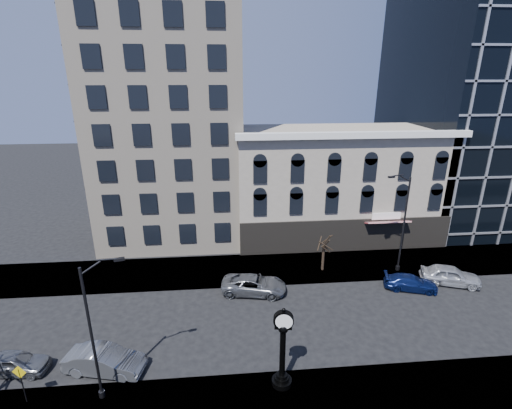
{
  "coord_description": "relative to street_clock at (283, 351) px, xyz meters",
  "views": [
    {
      "loc": [
        -0.42,
        -23.11,
        17.63
      ],
      "look_at": [
        2.0,
        4.0,
        8.0
      ],
      "focal_mm": 26.0,
      "sensor_mm": 36.0,
      "label": 1
    }
  ],
  "objects": [
    {
      "name": "ground",
      "position": [
        -2.65,
        6.0,
        -2.52
      ],
      "size": [
        160.0,
        160.0,
        0.0
      ],
      "primitive_type": "plane",
      "color": "black",
      "rests_on": "ground"
    },
    {
      "name": "sidewalk_far",
      "position": [
        -2.65,
        14.0,
        -2.46
      ],
      "size": [
        160.0,
        6.0,
        0.12
      ],
      "primitive_type": "cube",
      "color": "gray",
      "rests_on": "ground"
    },
    {
      "name": "cream_tower",
      "position": [
        -8.76,
        24.88,
        16.8
      ],
      "size": [
        15.9,
        15.4,
        42.5
      ],
      "color": "beige",
      "rests_on": "ground"
    },
    {
      "name": "victorian_row",
      "position": [
        9.35,
        21.89,
        3.47
      ],
      "size": [
        22.6,
        11.19,
        12.5
      ],
      "color": "#A49887",
      "rests_on": "ground"
    },
    {
      "name": "glass_office",
      "position": [
        29.35,
        26.91,
        11.48
      ],
      "size": [
        20.0,
        20.15,
        28.0
      ],
      "color": "black",
      "rests_on": "ground"
    },
    {
      "name": "street_clock",
      "position": [
        0.0,
        0.0,
        0.0
      ],
      "size": [
        1.21,
        1.21,
        5.31
      ],
      "rotation": [
        0.0,
        0.0,
        -0.16
      ],
      "color": "black",
      "rests_on": "sidewalk_near"
    },
    {
      "name": "street_lamp_near",
      "position": [
        -9.79,
        0.16,
        4.27
      ],
      "size": [
        2.25,
        0.79,
        8.84
      ],
      "rotation": [
        0.0,
        0.0,
        0.24
      ],
      "color": "black",
      "rests_on": "sidewalk_near"
    },
    {
      "name": "street_lamp_far",
      "position": [
        12.31,
        12.41,
        4.83
      ],
      "size": [
        2.47,
        0.66,
        9.58
      ],
      "rotation": [
        0.0,
        0.0,
        3.3
      ],
      "color": "black",
      "rests_on": "sidewalk_far"
    },
    {
      "name": "bare_tree_far",
      "position": [
        5.95,
        13.23,
        0.61
      ],
      "size": [
        2.34,
        2.34,
        4.01
      ],
      "color": "#2E2217",
      "rests_on": "sidewalk_far"
    },
    {
      "name": "warning_sign",
      "position": [
        -14.56,
        -0.0,
        -0.67
      ],
      "size": [
        0.81,
        0.21,
        2.52
      ],
      "rotation": [
        0.0,
        0.0,
        -0.2
      ],
      "color": "black",
      "rests_on": "sidewalk_near"
    },
    {
      "name": "car_near_a",
      "position": [
        -16.36,
        2.53,
        -1.83
      ],
      "size": [
        4.2,
        1.98,
        1.39
      ],
      "primitive_type": "imported",
      "rotation": [
        0.0,
        0.0,
        1.49
      ],
      "color": "#595B60",
      "rests_on": "ground"
    },
    {
      "name": "car_near_b",
      "position": [
        -10.81,
        2.09,
        -1.71
      ],
      "size": [
        5.17,
        2.73,
        1.62
      ],
      "primitive_type": "imported",
      "rotation": [
        0.0,
        0.0,
        1.36
      ],
      "color": "#595B60",
      "rests_on": "ground"
    },
    {
      "name": "car_far_a",
      "position": [
        -0.8,
        10.08,
        -1.76
      ],
      "size": [
        5.82,
        3.45,
        1.52
      ],
      "primitive_type": "imported",
      "rotation": [
        0.0,
        0.0,
        1.39
      ],
      "color": "#595B60",
      "rests_on": "ground"
    },
    {
      "name": "car_far_b",
      "position": [
        12.7,
        9.41,
        -1.88
      ],
      "size": [
        4.74,
        2.95,
        1.28
      ],
      "primitive_type": "imported",
      "rotation": [
        0.0,
        0.0,
        1.29
      ],
      "color": "#0C194C",
      "rests_on": "ground"
    },
    {
      "name": "car_far_c",
      "position": [
        16.58,
        9.96,
        -1.68
      ],
      "size": [
        5.34,
        3.53,
        1.69
      ],
      "primitive_type": "imported",
      "rotation": [
        0.0,
        0.0,
        1.23
      ],
      "color": "#A5A8AD",
      "rests_on": "ground"
    }
  ]
}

